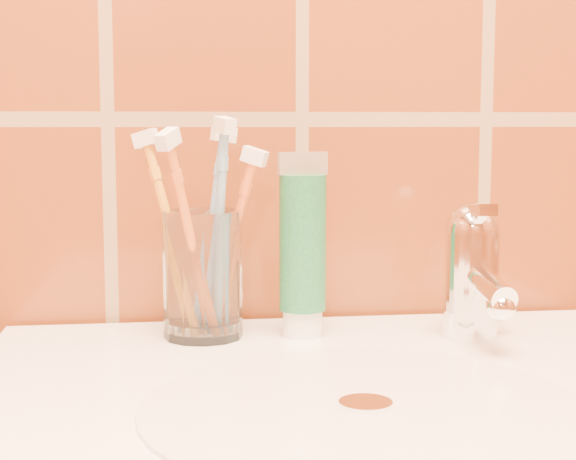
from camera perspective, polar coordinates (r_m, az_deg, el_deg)
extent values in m
cylinder|color=silver|center=(0.59, 5.04, -11.34)|extent=(0.30, 0.30, 0.00)
cylinder|color=white|center=(0.59, 5.04, -11.16)|extent=(0.04, 0.04, 0.00)
cylinder|color=white|center=(0.78, -5.53, -2.88)|extent=(0.08, 0.08, 0.11)
cylinder|color=white|center=(0.79, 0.95, -6.01)|extent=(0.03, 0.03, 0.02)
cylinder|color=#165E35|center=(0.77, 0.96, -0.82)|extent=(0.04, 0.04, 0.12)
cube|color=beige|center=(0.77, 0.97, 4.33)|extent=(0.05, 0.01, 0.02)
cylinder|color=white|center=(0.79, 11.74, -3.44)|extent=(0.05, 0.05, 0.09)
sphere|color=white|center=(0.79, 11.83, -0.03)|extent=(0.05, 0.05, 0.05)
cylinder|color=white|center=(0.76, 12.71, -3.39)|extent=(0.02, 0.09, 0.03)
cube|color=white|center=(0.77, 12.16, 1.19)|extent=(0.02, 0.06, 0.01)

